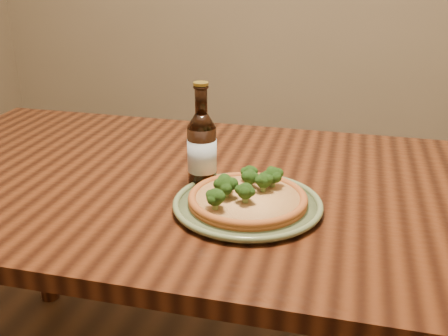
% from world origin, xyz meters
% --- Properties ---
extents(table, '(1.60, 0.90, 0.75)m').
position_xyz_m(table, '(0.00, 0.10, 0.66)').
color(table, '#411D0E').
rests_on(table, ground).
extents(plate, '(0.32, 0.32, 0.02)m').
position_xyz_m(plate, '(0.16, -0.02, 0.76)').
color(plate, '#616F4C').
rests_on(plate, table).
extents(pizza, '(0.26, 0.26, 0.07)m').
position_xyz_m(pizza, '(0.15, -0.02, 0.78)').
color(pizza, '#9E5323').
rests_on(pizza, plate).
extents(beer_bottle, '(0.07, 0.07, 0.25)m').
position_xyz_m(beer_bottle, '(0.03, 0.07, 0.84)').
color(beer_bottle, black).
rests_on(beer_bottle, table).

